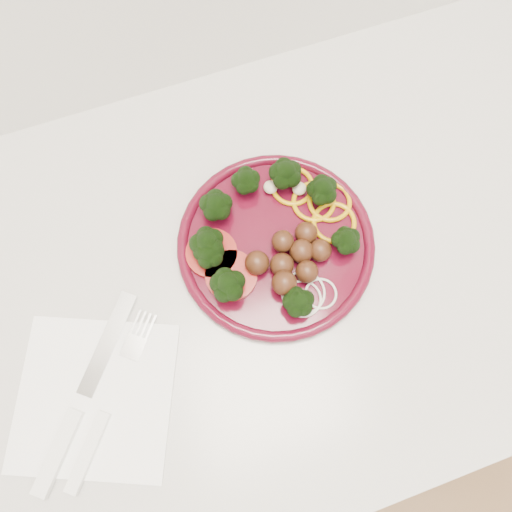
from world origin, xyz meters
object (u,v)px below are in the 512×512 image
object	(u,v)px
fork	(98,429)
napkin	(95,397)
knife	(74,416)
plate	(274,241)

from	to	relation	value
fork	napkin	bearing A→B (deg)	33.31
napkin	fork	bearing A→B (deg)	-95.69
knife	plate	bearing A→B (deg)	-28.19
plate	knife	distance (m)	0.31
plate	napkin	size ratio (longest dim) A/B	1.40
fork	knife	bearing A→B (deg)	83.00
napkin	plate	bearing A→B (deg)	22.23
napkin	fork	xyz separation A→B (m)	(-0.00, -0.04, 0.01)
plate	napkin	distance (m)	0.28
napkin	knife	distance (m)	0.03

